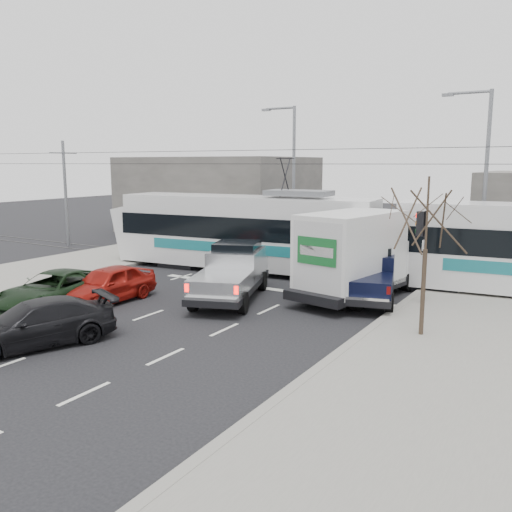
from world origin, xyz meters
The scene contains 16 objects.
ground centered at (0.00, 0.00, 0.00)m, with size 120.00×120.00×0.00m, color black.
sidewalk_right centered at (9.00, 0.00, 0.07)m, with size 6.00×60.00×0.15m, color gray.
rails centered at (0.00, 10.00, 0.01)m, with size 60.00×1.60×0.03m, color #33302D.
building_left centered at (-14.00, 22.00, 3.00)m, with size 14.00×10.00×6.00m, color slate.
bare_tree centered at (7.60, 2.50, 3.79)m, with size 2.40×2.40×5.00m.
traffic_signal centered at (6.47, 6.50, 2.74)m, with size 0.44×0.44×3.60m.
street_lamp_near centered at (7.31, 14.00, 5.11)m, with size 2.38×0.25×9.00m.
street_lamp_far centered at (-4.19, 16.00, 5.11)m, with size 2.38×0.25×9.00m.
catenary centered at (0.00, 10.00, 3.88)m, with size 60.00×0.20×7.00m.
tram centered at (4.06, 9.78, 2.04)m, with size 28.36×5.75×5.76m.
silver_pickup centered at (-0.53, 3.87, 1.10)m, with size 4.02×6.46×2.22m.
box_truck centered at (3.93, 6.61, 1.78)m, with size 3.67×7.51×3.60m.
navy_pickup centered at (4.50, 6.42, 1.07)m, with size 3.18×5.45×2.17m.
green_car centered at (-5.54, -1.04, 0.70)m, with size 2.33×5.05×1.40m, color black.
red_car centered at (-4.37, 0.58, 0.74)m, with size 1.76×4.36×1.49m, color maroon.
dark_car centered at (-2.33, -4.33, 0.70)m, with size 1.96×4.81×1.40m, color black.
Camera 1 is at (11.71, -14.45, 5.54)m, focal length 38.00 mm.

